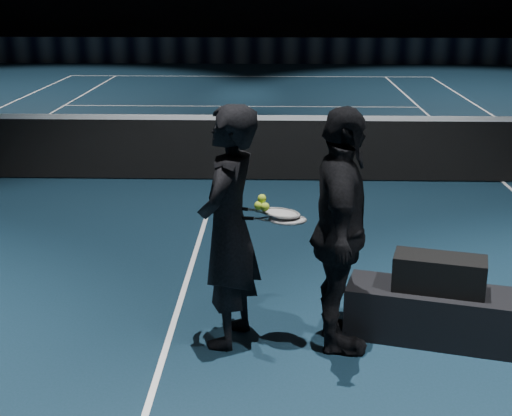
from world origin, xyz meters
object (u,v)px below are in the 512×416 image
at_px(player_bench, 436,314).
at_px(racket_lower, 287,220).
at_px(racket_upper, 281,213).
at_px(racket_bag, 439,273).
at_px(tennis_balls, 262,204).
at_px(player_b, 340,232).
at_px(player_a, 229,228).

xyz_separation_m(player_bench, racket_lower, (-1.20, -0.11, 0.82)).
bearing_deg(racket_upper, racket_bag, 3.52).
height_order(racket_lower, tennis_balls, tennis_balls).
bearing_deg(player_b, racket_bag, -77.78).
xyz_separation_m(player_bench, racket_upper, (-1.25, -0.06, 0.86)).
relative_size(player_bench, racket_bag, 2.00).
bearing_deg(racket_lower, player_bench, 9.72).
distance_m(racket_bag, player_b, 0.90).
distance_m(racket_bag, racket_upper, 1.35).
height_order(player_a, racket_lower, player_a).
relative_size(player_a, racket_lower, 2.80).
bearing_deg(player_b, tennis_balls, 87.25).
bearing_deg(racket_bag, racket_lower, -159.96).
xyz_separation_m(player_b, tennis_balls, (-0.59, 0.05, 0.20)).
xyz_separation_m(racket_upper, tennis_balls, (-0.15, -0.02, 0.08)).
relative_size(player_bench, tennis_balls, 11.78).
bearing_deg(tennis_balls, racket_upper, 9.03).
distance_m(racket_bag, tennis_balls, 1.51).
height_order(racket_lower, racket_upper, racket_upper).
bearing_deg(tennis_balls, player_a, 176.58).
bearing_deg(player_b, player_a, 87.73).
bearing_deg(racket_upper, player_b, -9.08).
bearing_deg(racket_upper, player_a, -178.29).
bearing_deg(racket_lower, tennis_balls, 178.53).
distance_m(racket_bag, racket_lower, 1.29).
xyz_separation_m(racket_lower, racket_upper, (-0.05, 0.04, 0.04)).
xyz_separation_m(player_a, racket_lower, (0.45, -0.04, 0.08)).
distance_m(player_bench, tennis_balls, 1.68).
relative_size(player_a, tennis_balls, 15.86).
height_order(racket_bag, tennis_balls, tennis_balls).
relative_size(player_bench, racket_upper, 2.08).
bearing_deg(racket_bag, player_b, -155.19).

